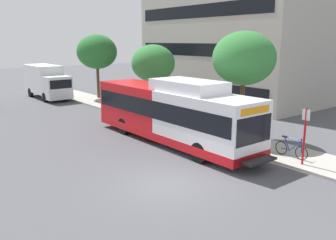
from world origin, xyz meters
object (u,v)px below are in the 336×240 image
at_px(bus_stop_sign_pole, 305,132).
at_px(box_truck_background, 47,81).
at_px(transit_bus, 172,113).
at_px(street_tree_near_stop, 244,59).
at_px(street_tree_mid_block, 153,63).
at_px(street_tree_far_block, 97,52).
at_px(bicycle_parked, 291,149).

xyz_separation_m(bus_stop_sign_pole, box_truck_background, (-1.88, 26.83, 0.09)).
distance_m(transit_bus, street_tree_near_stop, 5.09).
bearing_deg(transit_bus, street_tree_mid_block, 60.79).
bearing_deg(street_tree_far_block, box_truck_background, 137.72).
height_order(street_tree_mid_block, street_tree_far_block, street_tree_far_block).
bearing_deg(street_tree_far_block, bus_stop_sign_pole, -94.79).
bearing_deg(street_tree_near_stop, street_tree_mid_block, 87.49).
distance_m(bus_stop_sign_pole, street_tree_far_block, 23.61).
relative_size(bus_stop_sign_pole, bicycle_parked, 1.48).
relative_size(street_tree_near_stop, street_tree_mid_block, 1.16).
xyz_separation_m(bus_stop_sign_pole, bicycle_parked, (0.50, 0.91, -1.09)).
bearing_deg(street_tree_near_stop, box_truck_background, 98.87).
relative_size(bicycle_parked, box_truck_background, 0.25).
height_order(transit_bus, street_tree_near_stop, street_tree_near_stop).
bearing_deg(transit_bus, bus_stop_sign_pole, -72.71).
distance_m(street_tree_near_stop, street_tree_mid_block, 9.25).
bearing_deg(box_truck_background, street_tree_far_block, -42.28).
bearing_deg(bus_stop_sign_pole, street_tree_near_stop, 72.67).
distance_m(transit_bus, bus_stop_sign_pole, 7.18).
bearing_deg(street_tree_far_block, transit_bus, -103.93).
bearing_deg(street_tree_mid_block, transit_bus, -119.21).
height_order(bus_stop_sign_pole, street_tree_mid_block, street_tree_mid_block).
relative_size(street_tree_near_stop, box_truck_background, 0.86).
distance_m(street_tree_mid_block, box_truck_background, 13.43).
bearing_deg(bus_stop_sign_pole, street_tree_far_block, 85.21).
bearing_deg(street_tree_near_stop, bicycle_parked, -104.53).
bearing_deg(bus_stop_sign_pole, box_truck_background, 94.01).
xyz_separation_m(transit_bus, street_tree_mid_block, (4.08, 7.29, 2.22)).
height_order(bus_stop_sign_pole, box_truck_background, box_truck_background).
relative_size(transit_bus, street_tree_far_block, 2.01).
distance_m(bicycle_parked, street_tree_mid_block, 13.73).
xyz_separation_m(bus_stop_sign_pole, street_tree_far_block, (1.96, 23.35, 2.92)).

